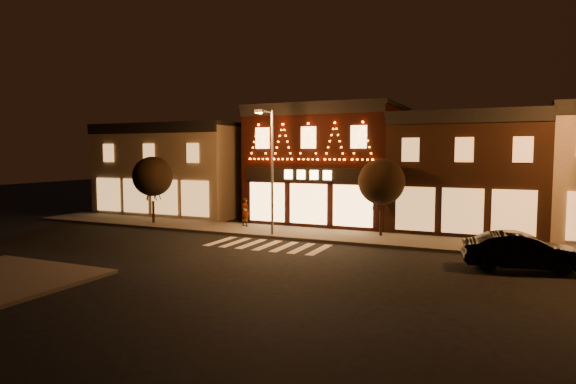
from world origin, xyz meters
The scene contains 10 objects.
ground centered at (0.00, 0.00, 0.00)m, with size 120.00×120.00×0.00m, color black.
sidewalk_far centered at (2.00, 8.00, 0.07)m, with size 44.00×4.00×0.15m, color #47423D.
building_left centered at (-13.00, 13.99, 3.66)m, with size 12.20×8.28×7.30m.
building_pulp centered at (0.00, 13.98, 4.16)m, with size 10.20×8.34×8.30m.
building_right_a centered at (9.50, 13.99, 3.76)m, with size 9.20×8.28×7.50m.
streetlamp_mid centered at (-1.00, 6.38, 4.46)m, with size 0.48×1.68×7.35m.
tree_left centered at (-10.68, 7.55, 3.38)m, with size 2.76×2.76×4.61m.
tree_right centered at (5.08, 8.76, 3.33)m, with size 2.72×2.72×4.54m.
dark_sedan centered at (12.44, 3.57, 0.80)m, with size 1.69×4.84×1.59m, color black.
pedestrian centered at (-4.01, 8.68, 1.10)m, with size 0.69×0.46×1.90m, color gray.
Camera 1 is at (11.67, -19.32, 5.05)m, focal length 30.30 mm.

